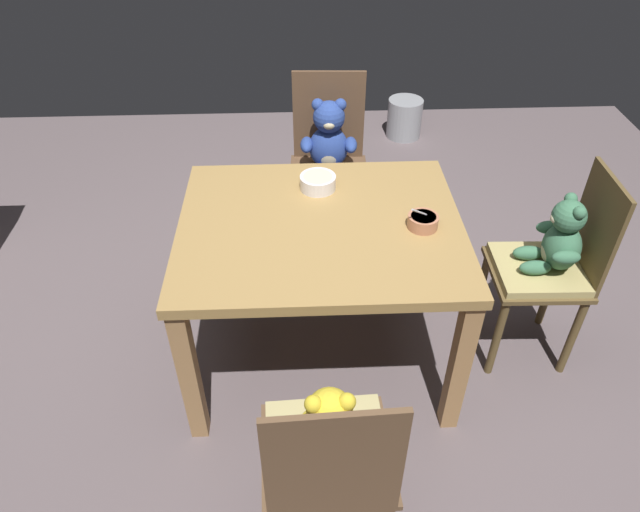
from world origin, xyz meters
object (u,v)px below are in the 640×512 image
(teddy_chair_near_front, at_px, (328,450))
(teddy_chair_near_right, at_px, (553,256))
(dining_table, at_px, (321,244))
(porridge_bowl_white_far_center, at_px, (319,182))
(teddy_chair_far_center, at_px, (329,149))
(porridge_bowl_terracotta_near_right, at_px, (423,221))
(metal_pail, at_px, (404,118))

(teddy_chair_near_front, height_order, teddy_chair_near_right, teddy_chair_near_right)
(dining_table, bearing_deg, teddy_chair_near_right, -0.88)
(teddy_chair_near_right, bearing_deg, porridge_bowl_white_far_center, -14.21)
(dining_table, height_order, teddy_chair_near_front, teddy_chair_near_front)
(dining_table, xyz_separation_m, teddy_chair_far_center, (0.08, 0.90, -0.05))
(porridge_bowl_terracotta_near_right, bearing_deg, teddy_chair_near_right, 2.52)
(teddy_chair_far_center, height_order, metal_pail, teddy_chair_far_center)
(porridge_bowl_terracotta_near_right, relative_size, metal_pail, 0.42)
(porridge_bowl_terracotta_near_right, height_order, metal_pail, porridge_bowl_terracotta_near_right)
(porridge_bowl_terracotta_near_right, xyz_separation_m, metal_pail, (0.33, 2.19, -0.63))
(porridge_bowl_white_far_center, bearing_deg, porridge_bowl_terracotta_near_right, -37.19)
(teddy_chair_near_front, bearing_deg, porridge_bowl_terracotta_near_right, -28.46)
(porridge_bowl_white_far_center, distance_m, porridge_bowl_terracotta_near_right, 0.50)
(dining_table, xyz_separation_m, teddy_chair_near_front, (-0.02, -0.89, -0.09))
(porridge_bowl_terracotta_near_right, distance_m, metal_pail, 2.30)
(teddy_chair_near_front, xyz_separation_m, teddy_chair_near_right, (1.00, 0.87, 0.00))
(teddy_chair_near_right, bearing_deg, porridge_bowl_terracotta_near_right, 3.97)
(teddy_chair_far_center, bearing_deg, teddy_chair_near_right, 47.29)
(teddy_chair_near_front, bearing_deg, dining_table, -3.33)
(teddy_chair_near_front, xyz_separation_m, porridge_bowl_terracotta_near_right, (0.41, 0.84, 0.22))
(dining_table, bearing_deg, teddy_chair_far_center, 84.71)
(dining_table, relative_size, porridge_bowl_white_far_center, 7.33)
(teddy_chair_near_front, height_order, porridge_bowl_terracotta_near_right, teddy_chair_near_front)
(porridge_bowl_white_far_center, xyz_separation_m, porridge_bowl_terracotta_near_right, (0.39, -0.30, -0.00))
(teddy_chair_near_front, height_order, porridge_bowl_white_far_center, teddy_chair_near_front)
(teddy_chair_near_right, bearing_deg, teddy_chair_far_center, -43.98)
(porridge_bowl_white_far_center, relative_size, porridge_bowl_terracotta_near_right, 1.27)
(dining_table, xyz_separation_m, teddy_chair_near_right, (0.98, -0.02, -0.09))
(porridge_bowl_white_far_center, bearing_deg, teddy_chair_far_center, 82.98)
(teddy_chair_far_center, xyz_separation_m, porridge_bowl_terracotta_near_right, (0.32, -0.94, 0.19))
(teddy_chair_far_center, relative_size, metal_pail, 3.30)
(dining_table, distance_m, porridge_bowl_white_far_center, 0.29)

